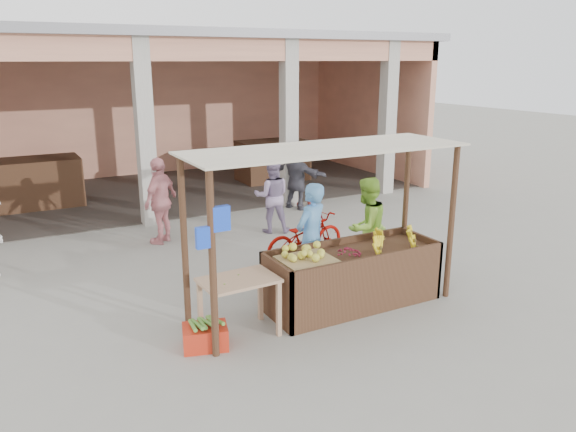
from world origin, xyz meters
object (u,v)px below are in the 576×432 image
red_crate (205,337)px  vendor_blue (311,234)px  vendor_green (366,225)px  fruit_stall (353,279)px  motorcycle (305,236)px  side_table (239,289)px

red_crate → vendor_blue: vendor_blue is taller
vendor_blue → vendor_green: size_ratio=1.04×
fruit_stall → vendor_green: 1.33m
fruit_stall → motorcycle: motorcycle is taller
vendor_green → red_crate: bearing=1.6°
side_table → red_crate: size_ratio=1.81×
red_crate → vendor_green: vendor_green is taller
vendor_green → fruit_stall: bearing=28.6°
side_table → vendor_blue: vendor_blue is taller
side_table → vendor_green: (2.74, 0.97, 0.23)m
side_table → vendor_blue: bearing=25.9°
vendor_green → motorcycle: size_ratio=1.01×
fruit_stall → side_table: bearing=-177.3°
vendor_blue → red_crate: bearing=1.6°
fruit_stall → red_crate: bearing=-175.3°
side_table → motorcycle: bearing=40.8°
vendor_blue → vendor_green: (1.13, 0.10, -0.04)m
side_table → vendor_green: 2.92m
fruit_stall → side_table: fruit_stall is taller
side_table → motorcycle: (2.20, 2.07, -0.20)m
fruit_stall → red_crate: (-2.39, -0.20, -0.25)m
side_table → vendor_blue: size_ratio=0.55×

